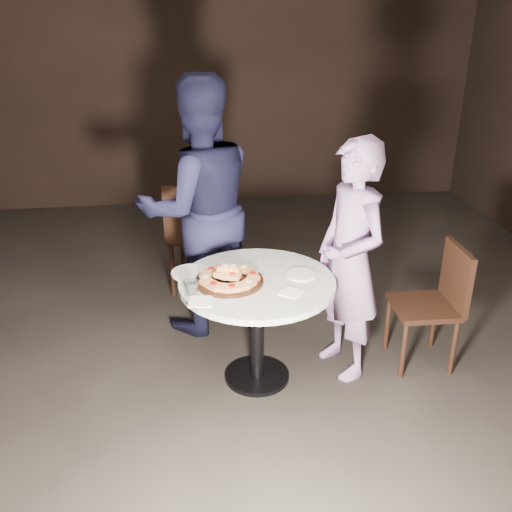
{
  "coord_description": "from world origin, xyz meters",
  "views": [
    {
      "loc": [
        -0.25,
        -2.88,
        2.16
      ],
      "look_at": [
        0.14,
        0.08,
        0.81
      ],
      "focal_mm": 40.0,
      "sensor_mm": 36.0,
      "label": 1
    }
  ],
  "objects_px": {
    "chair_far": "(196,231)",
    "table": "(257,299)",
    "chair_right": "(437,298)",
    "serving_board": "(229,281)",
    "water_glass": "(191,288)",
    "diner_teal": "(350,262)",
    "diner_navy": "(199,208)",
    "focaccia_pile": "(229,276)"
  },
  "relations": [
    {
      "from": "table",
      "to": "serving_board",
      "type": "bearing_deg",
      "value": -176.57
    },
    {
      "from": "chair_right",
      "to": "diner_navy",
      "type": "bearing_deg",
      "value": -113.29
    },
    {
      "from": "serving_board",
      "to": "chair_far",
      "type": "distance_m",
      "value": 1.25
    },
    {
      "from": "diner_navy",
      "to": "diner_teal",
      "type": "distance_m",
      "value": 1.1
    },
    {
      "from": "diner_navy",
      "to": "focaccia_pile",
      "type": "bearing_deg",
      "value": 86.24
    },
    {
      "from": "serving_board",
      "to": "water_glass",
      "type": "bearing_deg",
      "value": -151.48
    },
    {
      "from": "chair_right",
      "to": "table",
      "type": "bearing_deg",
      "value": -85.93
    },
    {
      "from": "table",
      "to": "chair_far",
      "type": "relative_size",
      "value": 1.1
    },
    {
      "from": "table",
      "to": "chair_right",
      "type": "bearing_deg",
      "value": 2.4
    },
    {
      "from": "table",
      "to": "chair_right",
      "type": "xyz_separation_m",
      "value": [
        1.14,
        0.05,
        -0.09
      ]
    },
    {
      "from": "serving_board",
      "to": "chair_right",
      "type": "height_order",
      "value": "chair_right"
    },
    {
      "from": "table",
      "to": "chair_far",
      "type": "height_order",
      "value": "chair_far"
    },
    {
      "from": "focaccia_pile",
      "to": "serving_board",
      "type": "bearing_deg",
      "value": -99.97
    },
    {
      "from": "water_glass",
      "to": "chair_far",
      "type": "bearing_deg",
      "value": 87.47
    },
    {
      "from": "table",
      "to": "chair_right",
      "type": "height_order",
      "value": "chair_right"
    },
    {
      "from": "serving_board",
      "to": "chair_far",
      "type": "height_order",
      "value": "chair_far"
    },
    {
      "from": "chair_far",
      "to": "focaccia_pile",
      "type": "bearing_deg",
      "value": 110.17
    },
    {
      "from": "table",
      "to": "serving_board",
      "type": "distance_m",
      "value": 0.21
    },
    {
      "from": "serving_board",
      "to": "water_glass",
      "type": "height_order",
      "value": "water_glass"
    },
    {
      "from": "serving_board",
      "to": "water_glass",
      "type": "distance_m",
      "value": 0.25
    },
    {
      "from": "table",
      "to": "chair_far",
      "type": "xyz_separation_m",
      "value": [
        -0.32,
        1.21,
        -0.03
      ]
    },
    {
      "from": "chair_far",
      "to": "diner_teal",
      "type": "height_order",
      "value": "diner_teal"
    },
    {
      "from": "serving_board",
      "to": "chair_far",
      "type": "bearing_deg",
      "value": 97.37
    },
    {
      "from": "chair_far",
      "to": "table",
      "type": "bearing_deg",
      "value": 117.58
    },
    {
      "from": "table",
      "to": "diner_navy",
      "type": "xyz_separation_m",
      "value": [
        -0.3,
        0.72,
        0.32
      ]
    },
    {
      "from": "focaccia_pile",
      "to": "diner_teal",
      "type": "bearing_deg",
      "value": 4.68
    },
    {
      "from": "serving_board",
      "to": "chair_right",
      "type": "relative_size",
      "value": 0.49
    },
    {
      "from": "serving_board",
      "to": "water_glass",
      "type": "xyz_separation_m",
      "value": [
        -0.22,
        -0.12,
        0.03
      ]
    },
    {
      "from": "table",
      "to": "water_glass",
      "type": "height_order",
      "value": "water_glass"
    },
    {
      "from": "chair_right",
      "to": "water_glass",
      "type": "bearing_deg",
      "value": -81.75
    },
    {
      "from": "focaccia_pile",
      "to": "chair_far",
      "type": "distance_m",
      "value": 1.25
    },
    {
      "from": "focaccia_pile",
      "to": "chair_right",
      "type": "distance_m",
      "value": 1.33
    },
    {
      "from": "focaccia_pile",
      "to": "chair_far",
      "type": "height_order",
      "value": "chair_far"
    },
    {
      "from": "diner_teal",
      "to": "chair_far",
      "type": "bearing_deg",
      "value": -160.41
    },
    {
      "from": "serving_board",
      "to": "focaccia_pile",
      "type": "bearing_deg",
      "value": 80.03
    },
    {
      "from": "table",
      "to": "water_glass",
      "type": "bearing_deg",
      "value": -161.39
    },
    {
      "from": "table",
      "to": "chair_right",
      "type": "distance_m",
      "value": 1.15
    },
    {
      "from": "serving_board",
      "to": "diner_teal",
      "type": "distance_m",
      "value": 0.73
    },
    {
      "from": "focaccia_pile",
      "to": "diner_navy",
      "type": "bearing_deg",
      "value": 100.67
    },
    {
      "from": "diner_teal",
      "to": "diner_navy",
      "type": "bearing_deg",
      "value": -145.42
    },
    {
      "from": "table",
      "to": "diner_navy",
      "type": "bearing_deg",
      "value": 112.59
    },
    {
      "from": "water_glass",
      "to": "chair_right",
      "type": "bearing_deg",
      "value": 6.59
    }
  ]
}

